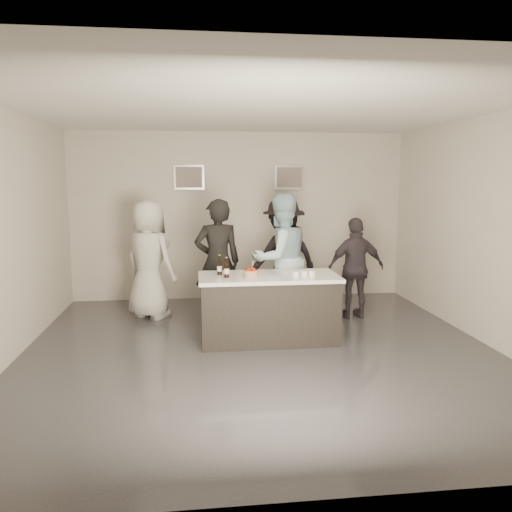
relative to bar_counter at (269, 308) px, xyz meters
name	(u,v)px	position (x,y,z in m)	size (l,w,h in m)	color
floor	(261,351)	(-0.16, -0.43, -0.45)	(6.00, 6.00, 0.00)	#3D3D42
ceiling	(261,108)	(-0.16, -0.43, 2.55)	(6.00, 6.00, 0.00)	white
wall_back	(240,216)	(-0.16, 2.57, 1.05)	(6.00, 0.04, 3.00)	beige
wall_front	(321,284)	(-0.16, -3.43, 1.05)	(6.00, 0.04, 3.00)	beige
wall_left	(4,237)	(-3.16, -0.43, 1.05)	(0.04, 6.00, 3.00)	beige
wall_right	(490,231)	(2.84, -0.43, 1.05)	(0.04, 6.00, 3.00)	beige
picture_left	(189,177)	(-1.06, 2.54, 1.75)	(0.54, 0.04, 0.44)	#B2B2B7
picture_right	(289,177)	(0.74, 2.54, 1.75)	(0.54, 0.04, 0.44)	#B2B2B7
bar_counter	(269,308)	(0.00, 0.00, 0.00)	(1.86, 0.86, 0.90)	white
cake	(251,274)	(-0.25, -0.10, 0.49)	(0.19, 0.19, 0.08)	orange
beer_bottle_a	(219,265)	(-0.65, 0.10, 0.58)	(0.07, 0.07, 0.26)	black
beer_bottle_b	(227,268)	(-0.57, -0.10, 0.58)	(0.07, 0.07, 0.26)	black
tumbler_cluster	(303,273)	(0.45, -0.11, 0.49)	(0.30, 0.19, 0.08)	#C77D12
candles	(250,280)	(-0.28, -0.33, 0.45)	(0.24, 0.08, 0.01)	pink
person_main_black	(218,262)	(-0.64, 0.89, 0.49)	(0.69, 0.45, 1.88)	black
person_main_blue	(281,259)	(0.30, 0.85, 0.53)	(0.95, 0.74, 1.96)	silver
person_guest_left	(149,259)	(-1.69, 1.37, 0.47)	(0.90, 0.59, 1.85)	silver
person_guest_right	(356,268)	(1.52, 0.97, 0.34)	(0.93, 0.39, 1.58)	#363039
person_guest_back	(283,256)	(0.44, 1.42, 0.49)	(1.21, 0.69, 1.87)	black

